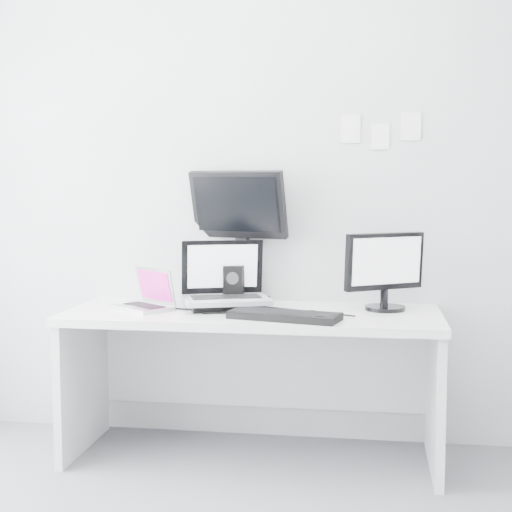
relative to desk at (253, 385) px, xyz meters
name	(u,v)px	position (x,y,z in m)	size (l,w,h in m)	color
back_wall	(263,182)	(0.00, 0.35, 0.99)	(3.60, 3.60, 0.00)	silver
desk	(253,385)	(0.00, 0.00, 0.00)	(1.80, 0.70, 0.73)	white
macbook	(142,288)	(-0.54, -0.03, 0.47)	(0.28, 0.21, 0.21)	silver
speaker	(234,285)	(-0.12, 0.19, 0.47)	(0.10, 0.10, 0.20)	black
dell_laptop	(226,274)	(-0.14, 0.04, 0.54)	(0.41, 0.32, 0.34)	#A4A5AB
rear_monitor	(240,234)	(-0.11, 0.30, 0.71)	(0.51, 0.19, 0.70)	black
samsung_monitor	(386,270)	(0.63, 0.13, 0.56)	(0.43, 0.20, 0.39)	black
keyboard	(284,316)	(0.18, -0.20, 0.38)	(0.50, 0.18, 0.03)	black
mouse	(320,319)	(0.34, -0.28, 0.38)	(0.12, 0.08, 0.04)	black
wall_note_0	(350,129)	(0.45, 0.34, 1.26)	(0.10, 0.00, 0.14)	white
wall_note_1	(380,137)	(0.60, 0.34, 1.22)	(0.09, 0.00, 0.13)	white
wall_note_2	(411,126)	(0.75, 0.34, 1.26)	(0.10, 0.00, 0.14)	white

